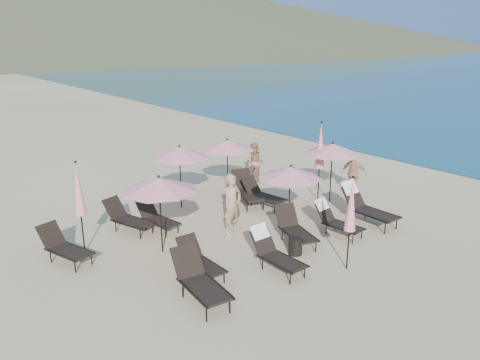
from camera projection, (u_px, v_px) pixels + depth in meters
ground at (315, 249)px, 12.78m from camera, size 800.00×800.00×0.00m
volcanic_headland at (24, 0)px, 275.38m from camera, size 690.00×690.00×55.00m
lounger_0 at (199, 280)px, 10.18m from camera, size 0.84×1.82×1.02m
lounger_1 at (200, 260)px, 11.26m from camera, size 0.57×1.47×0.85m
lounger_2 at (274, 251)px, 11.54m from camera, size 0.63×1.62×1.00m
lounger_3 at (295, 228)px, 13.05m from camera, size 1.06×1.74×0.94m
lounger_4 at (335, 219)px, 13.66m from camera, size 0.71×1.56×0.94m
lounger_5 at (365, 205)px, 14.48m from camera, size 0.72×1.90×1.18m
lounger_6 at (64, 246)px, 11.95m from camera, size 1.06×1.69×0.91m
lounger_7 at (127, 217)px, 13.86m from camera, size 1.10×1.71×0.92m
lounger_8 at (156, 217)px, 13.96m from camera, size 0.81×1.56×0.86m
lounger_9 at (247, 190)px, 16.18m from camera, size 1.26×1.93×1.04m
lounger_10 at (262, 194)px, 15.90m from camera, size 0.84×1.70×0.94m
umbrella_open_0 at (159, 184)px, 12.06m from camera, size 2.00×2.00×2.15m
umbrella_open_1 at (290, 173)px, 13.56m from camera, size 1.87×1.87×2.01m
umbrella_open_2 at (333, 149)px, 15.97m from camera, size 1.98×1.98×2.13m
umbrella_open_3 at (179, 153)px, 15.33m from camera, size 2.01×2.01×2.17m
umbrella_open_4 at (227, 145)px, 16.61m from camera, size 1.97×1.97×2.12m
umbrella_closed_0 at (351, 205)px, 11.18m from camera, size 0.28×0.28×2.43m
umbrella_closed_1 at (320, 146)px, 15.95m from camera, size 0.33×0.33×2.84m
umbrella_closed_2 at (78, 190)px, 12.01m from camera, size 0.30×0.30×2.56m
side_table_0 at (193, 267)px, 11.28m from camera, size 0.40×0.40×0.46m
side_table_1 at (295, 246)px, 12.39m from camera, size 0.37×0.37×0.46m
beachgoer_a at (232, 204)px, 13.52m from camera, size 0.73×0.54×1.81m
beachgoer_b at (255, 163)px, 18.50m from camera, size 0.86×0.94×1.57m
beachgoer_c at (354, 173)px, 17.07m from camera, size 0.78×0.99×1.57m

